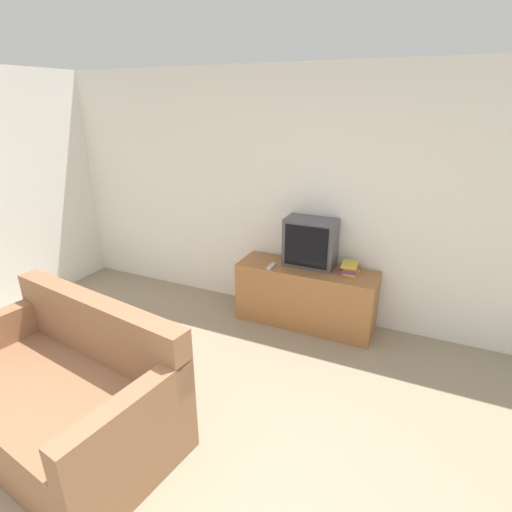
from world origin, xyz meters
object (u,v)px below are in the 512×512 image
(television, at_px, (310,243))
(couch, at_px, (64,397))
(tv_stand, at_px, (306,296))
(book_stack, at_px, (350,268))
(remote_on_stand, at_px, (272,266))

(television, bearing_deg, couch, -115.17)
(tv_stand, xyz_separation_m, book_stack, (0.43, 0.06, 0.38))
(book_stack, xyz_separation_m, remote_on_stand, (-0.77, -0.20, -0.04))
(couch, height_order, book_stack, couch)
(couch, bearing_deg, book_stack, 64.77)
(television, height_order, couch, television)
(tv_stand, distance_m, book_stack, 0.57)
(couch, xyz_separation_m, book_stack, (1.49, 2.24, 0.38))
(tv_stand, distance_m, couch, 2.43)
(book_stack, bearing_deg, remote_on_stand, -165.71)
(television, height_order, book_stack, television)
(television, relative_size, remote_on_stand, 3.32)
(tv_stand, relative_size, television, 2.75)
(couch, distance_m, remote_on_stand, 2.20)
(tv_stand, relative_size, remote_on_stand, 9.13)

